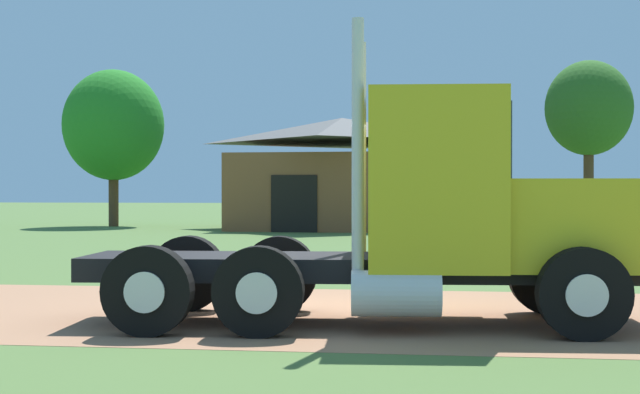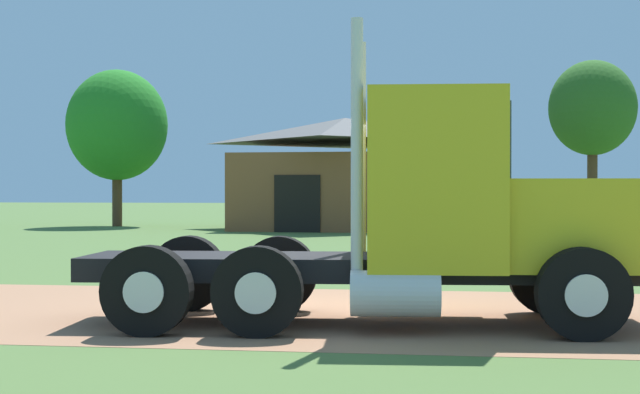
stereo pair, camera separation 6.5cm
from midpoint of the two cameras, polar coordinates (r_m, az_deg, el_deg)
name	(u,v)px [view 2 (the right image)]	position (r m, az deg, el deg)	size (l,w,h in m)	color
ground_plane	(285,313)	(12.72, -1.99, -6.99)	(200.00, 200.00, 0.00)	#4D6B34
dirt_track	(285,312)	(12.72, -1.99, -6.97)	(120.00, 5.98, 0.01)	#A27151
truck_foreground_white	(440,219)	(11.58, 7.41, -1.34)	(7.04, 2.96, 3.58)	black
shed_building	(345,175)	(39.86, 1.57, 1.33)	(9.01, 8.56, 4.66)	brown
tree_left	(117,125)	(43.29, -12.09, 4.24)	(4.49, 4.49, 7.00)	#513823
tree_mid	(430,136)	(48.24, 6.67, 3.67)	(3.78, 3.78, 6.46)	#513823
tree_right	(592,109)	(43.11, 16.14, 5.14)	(3.78, 3.78, 7.29)	#513823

